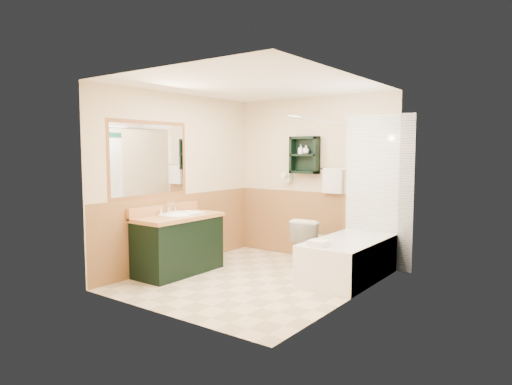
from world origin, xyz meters
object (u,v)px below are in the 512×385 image
object	(u,v)px
vanity_book	(177,204)
soap_bottle_a	(301,152)
toilet	(313,242)
soap_bottle_b	(306,151)
vanity	(178,244)
wall_shelf	(304,155)
hair_dryer	(288,178)
bathtub	(349,259)

from	to	relation	value
vanity_book	soap_bottle_a	size ratio (longest dim) A/B	1.68
toilet	soap_bottle_b	world-z (taller)	soap_bottle_b
vanity	soap_bottle_b	bearing A→B (deg)	61.75
wall_shelf	toilet	bearing A→B (deg)	-45.41
wall_shelf	soap_bottle_a	size ratio (longest dim) A/B	3.95
wall_shelf	soap_bottle_a	xyz separation A→B (m)	(-0.06, -0.01, 0.05)
vanity_book	soap_bottle_b	world-z (taller)	soap_bottle_b
soap_bottle_a	wall_shelf	bearing A→B (deg)	4.96
hair_dryer	vanity	world-z (taller)	hair_dryer
bathtub	soap_bottle_a	distance (m)	1.84
bathtub	hair_dryer	bearing A→B (deg)	153.97
toilet	vanity_book	xyz separation A→B (m)	(-1.42, -1.21, 0.55)
soap_bottle_b	vanity	bearing A→B (deg)	-118.25
soap_bottle_a	vanity_book	bearing A→B (deg)	-122.57
wall_shelf	soap_bottle_b	world-z (taller)	wall_shelf
bathtub	toilet	xyz separation A→B (m)	(-0.66, 0.25, 0.09)
toilet	vanity_book	distance (m)	1.94
wall_shelf	bathtub	xyz separation A→B (m)	(1.03, -0.62, -1.30)
wall_shelf	soap_bottle_b	distance (m)	0.07
wall_shelf	vanity_book	distance (m)	2.01
hair_dryer	toilet	xyz separation A→B (m)	(0.66, -0.39, -0.86)
wall_shelf	soap_bottle_b	size ratio (longest dim) A/B	4.30
wall_shelf	hair_dryer	world-z (taller)	wall_shelf
toilet	soap_bottle_a	xyz separation A→B (m)	(-0.42, 0.36, 1.26)
vanity_book	toilet	bearing A→B (deg)	45.10
wall_shelf	vanity	bearing A→B (deg)	-117.42
soap_bottle_a	soap_bottle_b	world-z (taller)	soap_bottle_b
hair_dryer	soap_bottle_b	size ratio (longest dim) A/B	1.87
vanity	toilet	size ratio (longest dim) A/B	1.76
vanity	soap_bottle_a	xyz separation A→B (m)	(0.84, 1.72, 1.21)
hair_dryer	bathtub	bearing A→B (deg)	-26.03
wall_shelf	soap_bottle_b	xyz separation A→B (m)	(0.03, -0.01, 0.06)
wall_shelf	bathtub	world-z (taller)	wall_shelf
hair_dryer	bathtub	world-z (taller)	hair_dryer
soap_bottle_a	soap_bottle_b	distance (m)	0.09
soap_bottle_a	soap_bottle_b	xyz separation A→B (m)	(0.09, 0.00, 0.02)
bathtub	soap_bottle_b	bearing A→B (deg)	148.21
vanity	vanity_book	distance (m)	0.55
vanity	vanity_book	bearing A→B (deg)	137.49
bathtub	soap_bottle_a	bearing A→B (deg)	150.32
hair_dryer	vanity	distance (m)	2.02
vanity	soap_bottle_b	size ratio (longest dim) A/B	9.46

